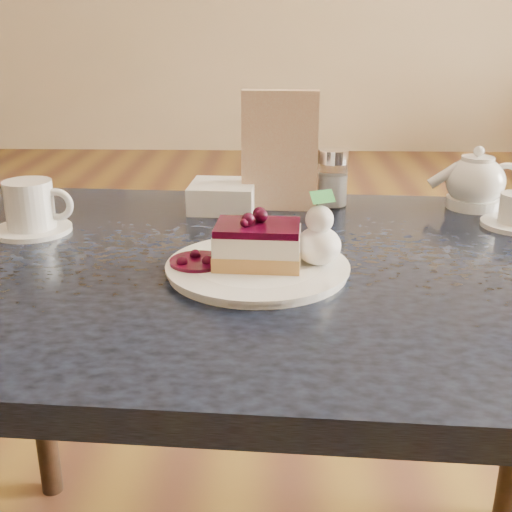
{
  "coord_description": "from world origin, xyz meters",
  "views": [
    {
      "loc": [
        0.1,
        -0.49,
        1.05
      ],
      "look_at": [
        0.07,
        0.26,
        0.78
      ],
      "focal_mm": 45.0,
      "sensor_mm": 36.0,
      "label": 1
    }
  ],
  "objects_px": {
    "coffee_set": "(32,210)",
    "tea_set": "(483,189)",
    "main_table": "(260,308)",
    "cheesecake_slice": "(258,245)",
    "dessert_plate": "(258,268)"
  },
  "relations": [
    {
      "from": "coffee_set",
      "to": "tea_set",
      "type": "height_order",
      "value": "tea_set"
    },
    {
      "from": "cheesecake_slice",
      "to": "main_table",
      "type": "bearing_deg",
      "value": 90.0
    },
    {
      "from": "tea_set",
      "to": "dessert_plate",
      "type": "bearing_deg",
      "value": -141.61
    },
    {
      "from": "dessert_plate",
      "to": "coffee_set",
      "type": "distance_m",
      "value": 0.41
    },
    {
      "from": "dessert_plate",
      "to": "tea_set",
      "type": "bearing_deg",
      "value": 38.39
    },
    {
      "from": "dessert_plate",
      "to": "tea_set",
      "type": "xyz_separation_m",
      "value": [
        0.4,
        0.31,
        0.04
      ]
    },
    {
      "from": "coffee_set",
      "to": "dessert_plate",
      "type": "bearing_deg",
      "value": -24.29
    },
    {
      "from": "dessert_plate",
      "to": "coffee_set",
      "type": "xyz_separation_m",
      "value": [
        -0.37,
        0.17,
        0.03
      ]
    },
    {
      "from": "coffee_set",
      "to": "tea_set",
      "type": "bearing_deg",
      "value": 10.71
    },
    {
      "from": "coffee_set",
      "to": "tea_set",
      "type": "relative_size",
      "value": 0.6
    },
    {
      "from": "coffee_set",
      "to": "tea_set",
      "type": "distance_m",
      "value": 0.78
    },
    {
      "from": "main_table",
      "to": "coffee_set",
      "type": "height_order",
      "value": "coffee_set"
    },
    {
      "from": "cheesecake_slice",
      "to": "coffee_set",
      "type": "bearing_deg",
      "value": 158.91
    },
    {
      "from": "cheesecake_slice",
      "to": "coffee_set",
      "type": "distance_m",
      "value": 0.41
    },
    {
      "from": "tea_set",
      "to": "coffee_set",
      "type": "bearing_deg",
      "value": -169.29
    }
  ]
}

